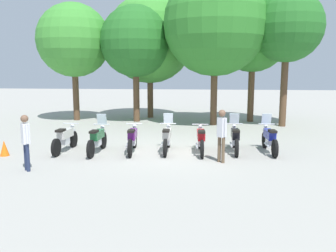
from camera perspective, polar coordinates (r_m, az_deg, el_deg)
name	(u,v)px	position (r m, az deg, el deg)	size (l,w,h in m)	color
ground_plane	(167,152)	(13.21, -0.20, -4.20)	(80.00, 80.00, 0.00)	#9E9B93
motorcycle_0	(65,138)	(13.77, -16.11, -1.88)	(0.62, 2.19, 0.99)	black
motorcycle_1	(97,139)	(13.27, -11.22, -2.04)	(0.62, 2.19, 1.37)	black
motorcycle_2	(133,139)	(13.20, -5.70, -2.03)	(0.62, 2.19, 0.99)	black
motorcycle_3	(167,138)	(13.21, -0.17, -1.91)	(0.62, 2.19, 1.37)	black
motorcycle_4	(201,139)	(13.05, 5.28, -2.15)	(0.62, 2.19, 0.99)	black
motorcycle_5	(235,138)	(13.41, 10.67, -1.90)	(0.62, 2.19, 1.37)	black
motorcycle_6	(269,138)	(13.62, 15.92, -1.93)	(0.62, 2.19, 1.37)	black
person_0	(222,132)	(11.71, 8.58, -0.89)	(0.34, 0.34, 1.75)	brown
person_1	(26,138)	(11.45, -21.81, -1.84)	(0.34, 0.34, 1.71)	#232D4C
tree_0	(74,40)	(21.96, -14.85, 13.09)	(4.26, 4.26, 6.82)	brown
tree_1	(136,42)	(20.77, -5.21, 13.30)	(4.04, 4.04, 6.60)	brown
tree_2	(150,39)	(22.41, -2.92, 13.69)	(5.36, 5.36, 7.51)	brown
tree_3	(215,24)	(19.62, 7.58, 15.91)	(5.50, 5.50, 8.15)	brown
tree_4	(253,37)	(21.20, 13.45, 13.73)	(4.00, 4.00, 6.85)	brown
tree_5	(287,27)	(19.95, 18.50, 14.84)	(3.72, 3.72, 7.08)	brown
traffic_cone	(4,148)	(13.88, -24.71, -3.24)	(0.32, 0.32, 0.55)	orange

